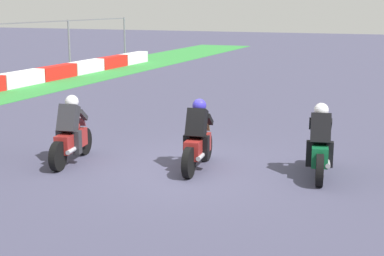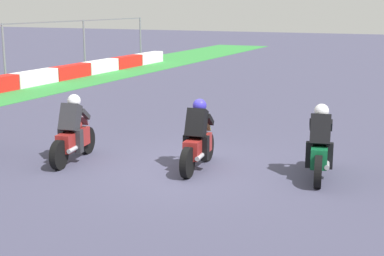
% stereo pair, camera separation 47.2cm
% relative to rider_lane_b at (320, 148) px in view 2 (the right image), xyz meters
% --- Properties ---
extents(ground_plane, '(120.00, 120.00, 0.00)m').
position_rel_rider_lane_b_xyz_m(ground_plane, '(-0.55, 2.66, -0.62)').
color(ground_plane, '#414059').
extents(rider_lane_b, '(2.03, 0.62, 1.51)m').
position_rel_rider_lane_b_xyz_m(rider_lane_b, '(0.00, 0.00, 0.00)').
color(rider_lane_b, black).
rests_on(rider_lane_b, ground_plane).
extents(rider_lane_c, '(2.04, 0.57, 1.51)m').
position_rel_rider_lane_b_xyz_m(rider_lane_c, '(-0.44, 2.51, 0.00)').
color(rider_lane_c, black).
rests_on(rider_lane_c, ground_plane).
extents(rider_lane_d, '(2.04, 0.61, 1.51)m').
position_rel_rider_lane_b_xyz_m(rider_lane_d, '(-1.02, 5.31, 0.00)').
color(rider_lane_d, black).
rests_on(rider_lane_d, ground_plane).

